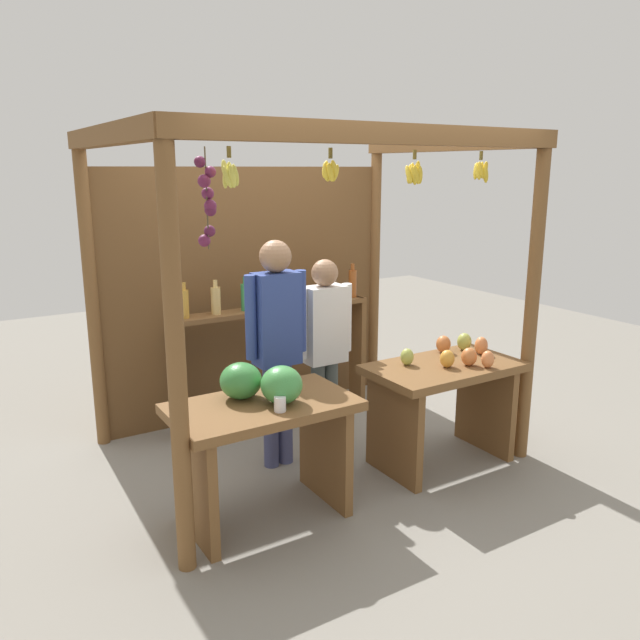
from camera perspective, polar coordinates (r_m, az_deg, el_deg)
ground_plane at (r=5.09m, az=-1.16°, el=-11.51°), size 12.00×12.00×0.00m
market_stall at (r=5.03m, az=-3.77°, el=5.05°), size 2.80×2.04×2.41m
fruit_counter_left at (r=3.94m, az=-5.20°, el=-9.41°), size 1.13×0.64×1.00m
fruit_counter_right at (r=4.76m, az=11.18°, el=-6.24°), size 1.13×0.64×0.91m
bottle_shelf_unit at (r=5.47m, az=-4.03°, el=-0.87°), size 1.79×0.22×1.36m
vendor_man at (r=4.51m, az=-3.95°, el=-1.20°), size 0.48×0.23×1.68m
vendor_woman at (r=4.83m, az=0.42°, el=-1.66°), size 0.48×0.20×1.50m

